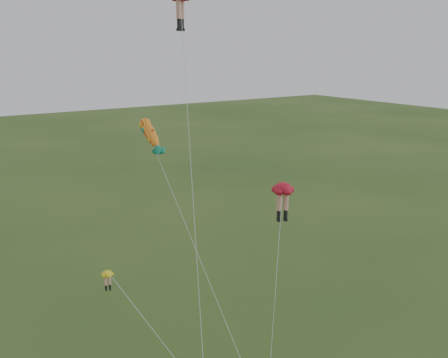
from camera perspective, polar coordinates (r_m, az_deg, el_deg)
legs_kite_red_high at (r=38.29m, az=-5.03°, el=19.50°), size 7.98×15.51×25.22m
legs_kite_red_mid at (r=31.16m, az=6.72°, el=-1.73°), size 4.66×4.46×13.04m
legs_kite_yellow at (r=31.02m, az=-11.93°, el=-12.27°), size 4.39×10.44×8.15m
fish_kite at (r=35.43m, az=-8.39°, el=5.03°), size 1.60×13.51×16.52m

